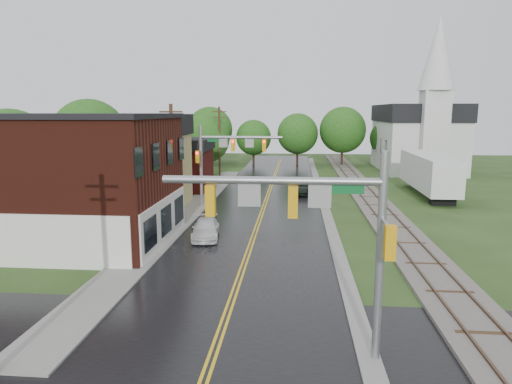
# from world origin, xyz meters

# --- Properties ---
(main_road) EXTENTS (10.00, 90.00, 0.02)m
(main_road) POSITION_xyz_m (0.00, 30.00, 0.00)
(main_road) COLOR black
(main_road) RESTS_ON ground
(cross_road) EXTENTS (60.00, 9.00, 0.02)m
(cross_road) POSITION_xyz_m (0.00, 2.00, 0.00)
(cross_road) COLOR black
(cross_road) RESTS_ON ground
(curb_right) EXTENTS (0.80, 70.00, 0.12)m
(curb_right) POSITION_xyz_m (5.40, 35.00, 0.00)
(curb_right) COLOR gray
(curb_right) RESTS_ON ground
(sidewalk_left) EXTENTS (2.40, 50.00, 0.12)m
(sidewalk_left) POSITION_xyz_m (-6.20, 25.00, 0.00)
(sidewalk_left) COLOR gray
(sidewalk_left) RESTS_ON ground
(brick_building) EXTENTS (14.30, 10.30, 8.30)m
(brick_building) POSITION_xyz_m (-12.48, 15.00, 4.15)
(brick_building) COLOR #45170E
(brick_building) RESTS_ON ground
(yellow_house) EXTENTS (8.00, 7.00, 6.40)m
(yellow_house) POSITION_xyz_m (-11.00, 26.00, 3.20)
(yellow_house) COLOR tan
(yellow_house) RESTS_ON ground
(darkred_building) EXTENTS (7.00, 6.00, 4.40)m
(darkred_building) POSITION_xyz_m (-10.00, 35.00, 2.20)
(darkred_building) COLOR #3F0F0C
(darkred_building) RESTS_ON ground
(church) EXTENTS (10.40, 18.40, 20.00)m
(church) POSITION_xyz_m (20.00, 53.74, 5.83)
(church) COLOR silver
(church) RESTS_ON ground
(railroad) EXTENTS (3.20, 80.00, 0.30)m
(railroad) POSITION_xyz_m (10.00, 35.00, 0.11)
(railroad) COLOR #59544C
(railroad) RESTS_ON ground
(traffic_signal_near) EXTENTS (7.34, 0.30, 7.20)m
(traffic_signal_near) POSITION_xyz_m (3.47, 2.00, 4.97)
(traffic_signal_near) COLOR gray
(traffic_signal_near) RESTS_ON ground
(traffic_signal_far) EXTENTS (7.34, 0.43, 7.20)m
(traffic_signal_far) POSITION_xyz_m (-3.47, 27.00, 4.97)
(traffic_signal_far) COLOR gray
(traffic_signal_far) RESTS_ON ground
(utility_pole_b) EXTENTS (1.80, 0.28, 9.00)m
(utility_pole_b) POSITION_xyz_m (-6.80, 22.00, 4.72)
(utility_pole_b) COLOR #382616
(utility_pole_b) RESTS_ON ground
(utility_pole_c) EXTENTS (1.80, 0.28, 9.00)m
(utility_pole_c) POSITION_xyz_m (-6.80, 44.00, 4.72)
(utility_pole_c) COLOR #382616
(utility_pole_c) RESTS_ON ground
(tree_left_a) EXTENTS (6.80, 6.80, 8.67)m
(tree_left_a) POSITION_xyz_m (-19.85, 21.90, 5.11)
(tree_left_a) COLOR black
(tree_left_a) RESTS_ON ground
(tree_left_b) EXTENTS (7.60, 7.60, 9.69)m
(tree_left_b) POSITION_xyz_m (-17.85, 31.90, 5.72)
(tree_left_b) COLOR black
(tree_left_b) RESTS_ON ground
(tree_left_c) EXTENTS (6.00, 6.00, 7.65)m
(tree_left_c) POSITION_xyz_m (-13.85, 39.90, 4.51)
(tree_left_c) COLOR black
(tree_left_c) RESTS_ON ground
(tree_left_e) EXTENTS (6.40, 6.40, 8.16)m
(tree_left_e) POSITION_xyz_m (-8.85, 45.90, 4.81)
(tree_left_e) COLOR black
(tree_left_e) RESTS_ON ground
(suv_dark) EXTENTS (2.81, 5.33, 1.43)m
(suv_dark) POSITION_xyz_m (3.44, 33.99, 0.71)
(suv_dark) COLOR black
(suv_dark) RESTS_ON ground
(pickup_white) EXTENTS (2.27, 4.44, 1.23)m
(pickup_white) POSITION_xyz_m (-3.20, 16.71, 0.62)
(pickup_white) COLOR silver
(pickup_white) RESTS_ON ground
(semi_trailer) EXTENTS (3.05, 13.31, 4.12)m
(semi_trailer) POSITION_xyz_m (16.19, 34.44, 2.43)
(semi_trailer) COLOR black
(semi_trailer) RESTS_ON ground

